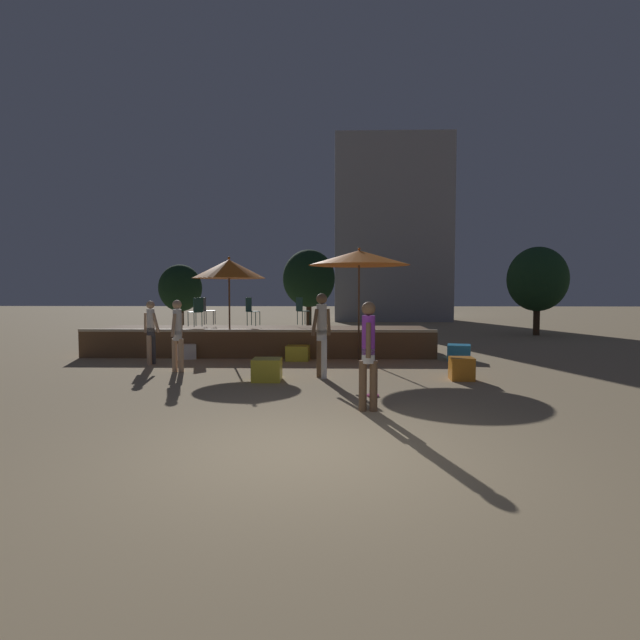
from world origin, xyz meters
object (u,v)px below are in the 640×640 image
(patio_umbrella_0, at_px, (229,269))
(cube_seat_1, at_px, (298,353))
(person_0, at_px, (322,330))
(bistro_chair_3, at_px, (207,308))
(patio_umbrella_1, at_px, (359,258))
(bistro_chair_0, at_px, (197,309))
(bistro_chair_1, at_px, (251,309))
(background_tree_0, at_px, (309,279))
(bistro_chair_2, at_px, (301,308))
(cube_seat_2, at_px, (184,351))
(person_3, at_px, (368,351))
(cube_seat_0, at_px, (267,370))
(background_tree_1, at_px, (537,279))
(background_tree_2, at_px, (180,288))
(cube_seat_4, at_px, (459,353))
(cube_seat_3, at_px, (462,369))
(person_2, at_px, (151,330))
(frisbee_disc, at_px, (373,395))
(person_1, at_px, (177,333))

(patio_umbrella_0, bearing_deg, cube_seat_1, -10.86)
(cube_seat_1, bearing_deg, person_0, -75.41)
(person_0, relative_size, bistro_chair_3, 2.11)
(patio_umbrella_1, relative_size, bistro_chair_0, 3.54)
(bistro_chair_1, height_order, background_tree_0, background_tree_0)
(cube_seat_1, height_order, bistro_chair_2, bistro_chair_2)
(cube_seat_2, xyz_separation_m, person_3, (4.90, -6.22, 0.76))
(cube_seat_0, xyz_separation_m, background_tree_1, (10.47, 11.64, 2.24))
(cube_seat_1, bearing_deg, background_tree_0, 91.39)
(cube_seat_1, xyz_separation_m, background_tree_0, (-0.30, 12.33, 2.42))
(cube_seat_0, bearing_deg, patio_umbrella_1, 57.75)
(cube_seat_0, bearing_deg, background_tree_2, 115.18)
(bistro_chair_1, relative_size, background_tree_1, 0.23)
(cube_seat_4, relative_size, bistro_chair_3, 0.84)
(cube_seat_3, height_order, background_tree_2, background_tree_2)
(person_2, bearing_deg, patio_umbrella_0, 142.48)
(person_3, bearing_deg, cube_seat_1, 109.08)
(cube_seat_1, relative_size, frisbee_disc, 2.94)
(bistro_chair_2, bearing_deg, cube_seat_0, 139.25)
(cube_seat_0, xyz_separation_m, background_tree_2, (-5.49, 11.68, 1.84))
(patio_umbrella_1, bearing_deg, background_tree_1, 44.68)
(person_0, height_order, frisbee_disc, person_0)
(cube_seat_3, bearing_deg, background_tree_1, 61.49)
(person_0, distance_m, person_2, 4.99)
(bistro_chair_1, relative_size, background_tree_2, 0.28)
(person_0, relative_size, background_tree_1, 0.48)
(frisbee_disc, bearing_deg, cube_seat_3, 40.56)
(person_0, bearing_deg, cube_seat_2, 16.94)
(bistro_chair_3, bearing_deg, patio_umbrella_0, -152.37)
(person_3, relative_size, background_tree_2, 0.56)
(background_tree_1, bearing_deg, person_3, -120.52)
(cube_seat_2, relative_size, person_1, 0.47)
(cube_seat_3, height_order, bistro_chair_0, bistro_chair_0)
(cube_seat_0, bearing_deg, bistro_chair_2, 85.95)
(person_1, xyz_separation_m, background_tree_1, (12.78, 10.51, 1.54))
(bistro_chair_1, height_order, bistro_chair_3, same)
(cube_seat_0, height_order, bistro_chair_2, bistro_chair_2)
(person_3, height_order, bistro_chair_1, person_3)
(patio_umbrella_1, bearing_deg, person_0, -107.99)
(patio_umbrella_1, relative_size, background_tree_1, 0.81)
(background_tree_0, bearing_deg, frisbee_disc, -83.22)
(person_3, height_order, bistro_chair_0, person_3)
(person_3, bearing_deg, bistro_chair_0, 127.59)
(patio_umbrella_1, relative_size, cube_seat_4, 4.19)
(frisbee_disc, bearing_deg, cube_seat_2, 134.93)
(person_3, distance_m, frisbee_disc, 1.50)
(bistro_chair_2, relative_size, frisbee_disc, 3.98)
(bistro_chair_1, bearing_deg, cube_seat_0, -149.06)
(background_tree_1, bearing_deg, bistro_chair_0, -152.19)
(person_2, distance_m, bistro_chair_2, 4.99)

